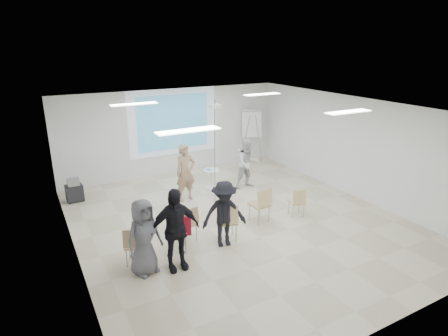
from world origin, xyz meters
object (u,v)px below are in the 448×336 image
chair_left_inner (188,222)px  audience_outer (143,233)px  player_left (185,169)px  laptop (186,222)px  chair_right_inner (261,203)px  chair_right_far (298,200)px  pedestal_table (212,178)px  audience_mid (224,210)px  chair_left_mid (177,229)px  player_right (248,161)px  chair_center (228,220)px  av_cart (74,191)px  audience_left (175,224)px  flipchart_easel (252,124)px  chair_far_left (134,243)px

chair_left_inner → audience_outer: (-1.27, -0.72, 0.38)m
player_left → laptop: player_left is taller
chair_right_inner → chair_right_far: bearing=-15.2°
pedestal_table → audience_mid: audience_mid is taller
chair_left_mid → player_right: bearing=59.5°
chair_center → laptop: 0.99m
av_cart → player_right: bearing=-19.3°
chair_left_mid → audience_mid: size_ratio=0.54×
pedestal_table → audience_left: (-2.69, -3.65, 0.65)m
player_left → flipchart_easel: 4.38m
chair_right_inner → chair_right_far: chair_right_inner is taller
chair_right_inner → flipchart_easel: size_ratio=0.47×
player_left → audience_left: size_ratio=0.95×
chair_center → laptop: chair_center is taller
chair_left_mid → av_cart: 4.44m
pedestal_table → chair_left_inner: 3.43m
player_right → laptop: bearing=-141.4°
av_cart → chair_left_mid: bearing=-71.9°
pedestal_table → chair_center: bearing=-110.5°
chair_left_mid → laptop: size_ratio=2.98×
chair_center → player_right: bearing=65.7°
laptop → audience_outer: audience_outer is taller
chair_center → flipchart_easel: bearing=67.6°
flipchart_easel → chair_left_mid: bearing=-111.5°
pedestal_table → chair_right_inner: (0.04, -2.77, 0.20)m
laptop → av_cart: av_cart is taller
player_right → chair_left_inner: (-3.09, -2.32, -0.37)m
chair_center → laptop: (-0.85, 0.51, -0.08)m
audience_outer → flipchart_easel: flipchart_easel is taller
flipchart_easel → chair_left_inner: bearing=-111.1°
chair_center → audience_mid: (-0.17, -0.12, 0.34)m
chair_right_far → flipchart_easel: flipchart_easel is taller
player_right → chair_center: bearing=-126.5°
chair_far_left → chair_center: (2.21, -0.06, 0.04)m
chair_far_left → chair_center: size_ratio=0.93×
chair_left_mid → chair_left_inner: size_ratio=1.09×
player_left → chair_right_inner: player_left is taller
player_left → audience_mid: 2.88m
pedestal_table → av_cart: (-4.02, 1.05, -0.04)m
chair_center → av_cart: bearing=139.0°
chair_center → laptop: bearing=164.1°
chair_far_left → flipchart_easel: size_ratio=0.42×
pedestal_table → chair_right_far: bearing=-69.8°
chair_right_far → laptop: (-3.12, 0.27, -0.00)m
chair_far_left → flipchart_easel: 7.86m
chair_center → chair_right_inner: size_ratio=0.97×
chair_right_far → chair_left_mid: bearing=-161.8°
chair_right_far → flipchart_easel: 5.10m
pedestal_table → flipchart_easel: size_ratio=0.32×
chair_right_inner → pedestal_table: bearing=85.0°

